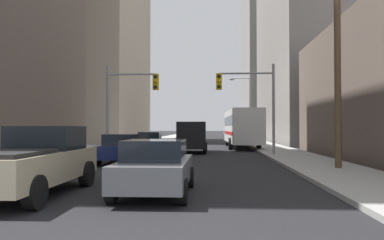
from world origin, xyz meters
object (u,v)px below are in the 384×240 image
object	(u,v)px
pickup_truck_beige	(33,161)
sedan_grey	(156,167)
sedan_navy	(122,148)
city_bus	(242,127)
cargo_van_black	(192,135)
traffic_signal_near_left	(130,95)
traffic_signal_near_right	(248,94)
sedan_green	(150,142)

from	to	relation	value
pickup_truck_beige	sedan_grey	distance (m)	3.38
pickup_truck_beige	sedan_navy	size ratio (longest dim) A/B	1.28
pickup_truck_beige	sedan_navy	xyz separation A→B (m)	(0.20, 9.25, -0.16)
city_bus	sedan_grey	size ratio (longest dim) A/B	2.75
cargo_van_black	sedan_navy	world-z (taller)	cargo_van_black
city_bus	cargo_van_black	size ratio (longest dim) A/B	2.20
traffic_signal_near_left	traffic_signal_near_right	distance (m)	7.84
sedan_grey	cargo_van_black	bearing A→B (deg)	90.00
pickup_truck_beige	traffic_signal_near_right	distance (m)	16.55
cargo_van_black	traffic_signal_near_left	world-z (taller)	traffic_signal_near_left
traffic_signal_near_right	traffic_signal_near_left	bearing A→B (deg)	-180.00
sedan_green	city_bus	bearing A→B (deg)	39.26
sedan_grey	sedan_navy	distance (m)	9.56
cargo_van_black	sedan_navy	bearing A→B (deg)	-109.92
pickup_truck_beige	traffic_signal_near_left	bearing A→B (deg)	92.43
cargo_van_black	sedan_green	bearing A→B (deg)	168.91
sedan_navy	traffic_signal_near_right	world-z (taller)	traffic_signal_near_right
sedan_navy	sedan_grey	bearing A→B (deg)	-70.71
pickup_truck_beige	sedan_navy	bearing A→B (deg)	88.74
pickup_truck_beige	traffic_signal_near_right	bearing A→B (deg)	63.63
city_bus	traffic_signal_near_right	size ratio (longest dim) A/B	1.93
sedan_grey	city_bus	bearing A→B (deg)	80.35
city_bus	traffic_signal_near_left	world-z (taller)	traffic_signal_near_left
sedan_green	sedan_grey	bearing A→B (deg)	-79.90
sedan_grey	traffic_signal_near_left	bearing A→B (deg)	105.52
cargo_van_black	sedan_grey	distance (m)	17.76
cargo_van_black	sedan_green	world-z (taller)	cargo_van_black
traffic_signal_near_left	sedan_navy	bearing A→B (deg)	-81.20
city_bus	sedan_green	world-z (taller)	city_bus
traffic_signal_near_left	traffic_signal_near_right	bearing A→B (deg)	0.00
cargo_van_black	traffic_signal_near_right	size ratio (longest dim) A/B	0.88
traffic_signal_near_right	city_bus	bearing A→B (deg)	88.28
city_bus	traffic_signal_near_right	xyz separation A→B (m)	(-0.30, -10.13, 2.12)
city_bus	traffic_signal_near_left	size ratio (longest dim) A/B	1.93
city_bus	cargo_van_black	xyz separation A→B (m)	(-4.16, -6.72, -0.64)
traffic_signal_near_left	sedan_green	bearing A→B (deg)	80.11
city_bus	pickup_truck_beige	world-z (taller)	city_bus
city_bus	sedan_grey	bearing A→B (deg)	-99.65
cargo_van_black	traffic_signal_near_right	world-z (taller)	traffic_signal_near_right
sedan_navy	sedan_green	bearing A→B (deg)	90.71
pickup_truck_beige	sedan_grey	world-z (taller)	pickup_truck_beige
cargo_van_black	traffic_signal_near_left	size ratio (longest dim) A/B	0.88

